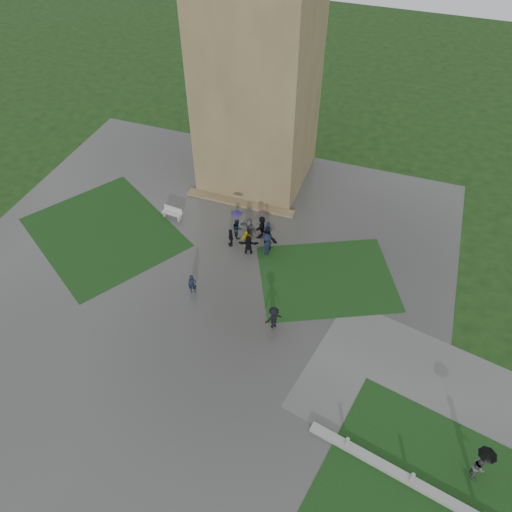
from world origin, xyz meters
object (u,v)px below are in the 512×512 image
(bench, at_px, (172,213))
(pedestrian_mid, at_px, (192,284))
(tower, at_px, (258,73))
(pedestrian_path, at_px, (483,462))
(pedestrian_near, at_px, (274,318))

(bench, relative_size, pedestrian_mid, 1.09)
(tower, xyz_separation_m, pedestrian_path, (18.58, -20.55, -7.57))
(tower, relative_size, pedestrian_mid, 11.90)
(pedestrian_mid, height_order, pedestrian_near, pedestrian_near)
(pedestrian_mid, distance_m, pedestrian_path, 19.32)
(tower, xyz_separation_m, pedestrian_mid, (0.35, -14.20, -8.22))
(pedestrian_near, bearing_deg, tower, -111.94)
(tower, relative_size, pedestrian_path, 7.51)
(bench, bearing_deg, pedestrian_path, -23.34)
(bench, distance_m, pedestrian_near, 13.01)
(bench, height_order, pedestrian_near, pedestrian_near)
(bench, height_order, pedestrian_mid, pedestrian_mid)
(bench, xyz_separation_m, pedestrian_mid, (4.69, -6.50, 0.28))
(bench, bearing_deg, pedestrian_near, -29.11)
(pedestrian_near, xyz_separation_m, pedestrian_path, (12.28, -5.38, 0.55))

